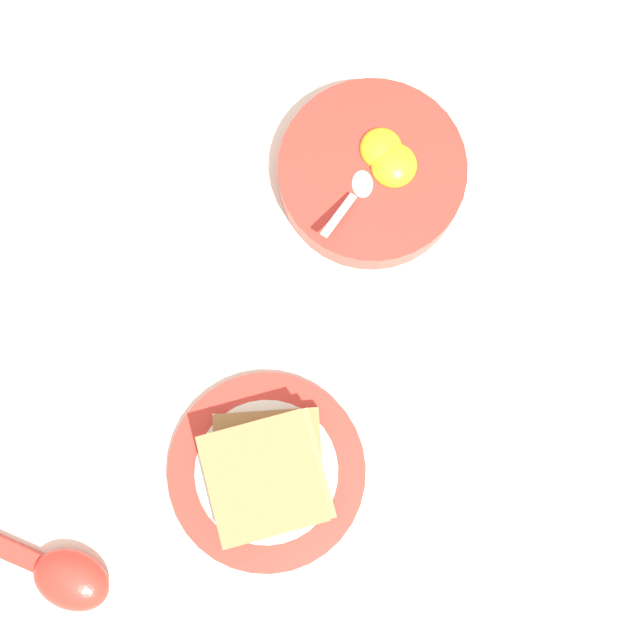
% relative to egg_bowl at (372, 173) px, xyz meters
% --- Properties ---
extents(ground_plane, '(3.00, 3.00, 0.00)m').
position_rel_egg_bowl_xyz_m(ground_plane, '(0.21, -0.09, -0.02)').
color(ground_plane, silver).
extents(egg_bowl, '(0.17, 0.17, 0.07)m').
position_rel_egg_bowl_xyz_m(egg_bowl, '(0.00, 0.00, 0.00)').
color(egg_bowl, red).
rests_on(egg_bowl, ground_plane).
extents(toast_plate, '(0.18, 0.18, 0.01)m').
position_rel_egg_bowl_xyz_m(toast_plate, '(0.27, -0.11, -0.02)').
color(toast_plate, red).
rests_on(toast_plate, ground_plane).
extents(toast_sandwich, '(0.12, 0.12, 0.05)m').
position_rel_egg_bowl_xyz_m(toast_sandwich, '(0.27, -0.11, 0.02)').
color(toast_sandwich, '#9E7042').
rests_on(toast_sandwich, toast_plate).
extents(soup_spoon, '(0.10, 0.15, 0.03)m').
position_rel_egg_bowl_xyz_m(soup_spoon, '(0.35, -0.30, -0.01)').
color(soup_spoon, red).
rests_on(soup_spoon, ground_plane).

